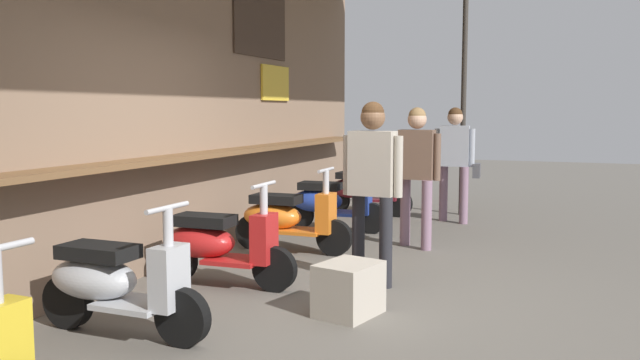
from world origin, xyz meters
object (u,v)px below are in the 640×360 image
Objects in this scene: scooter_maroon at (362,190)px; shopper_browsing at (417,162)px; merchandise_crate at (349,289)px; scooter_silver at (113,282)px; scooter_red at (216,244)px; scooter_blue at (329,202)px; shopper_passing at (372,172)px; shopper_with_handbag at (456,153)px; scooter_orange at (286,218)px.

shopper_browsing reaches higher than scooter_maroon.
scooter_maroon is at bearing 16.42° from merchandise_crate.
scooter_silver is at bearing -88.67° from scooter_maroon.
scooter_red is 2.83× the size of merchandise_crate.
scooter_blue is 0.83× the size of shopper_passing.
scooter_red is 4.41m from scooter_maroon.
shopper_with_handbag is 4.68m from merchandise_crate.
shopper_browsing is (0.77, -1.32, 0.62)m from scooter_orange.
merchandise_crate is (-1.93, -1.41, -0.18)m from scooter_orange.
scooter_silver is 0.83× the size of shopper_passing.
shopper_browsing reaches higher than scooter_silver.
shopper_passing reaches higher than scooter_maroon.
scooter_red is at bearing -27.95° from shopper_browsing.
scooter_red is (1.44, -0.00, 0.00)m from scooter_silver.
scooter_blue is (2.93, -0.00, 0.00)m from scooter_red.
shopper_browsing is at bearing 2.03° from merchandise_crate.
scooter_maroon is 0.83× the size of shopper_passing.
scooter_red and scooter_maroon have the same top height.
shopper_with_handbag reaches higher than scooter_maroon.
scooter_maroon is at bearing 78.06° from shopper_with_handbag.
scooter_blue and scooter_maroon have the same top height.
scooter_red is 4.51m from shopper_with_handbag.
scooter_maroon is at bearing -146.14° from shopper_browsing.
shopper_passing is at bearing 173.28° from shopper_with_handbag.
scooter_maroon reaches higher than merchandise_crate.
scooter_maroon is at bearing 88.12° from scooter_red.
shopper_browsing is (3.75, -1.32, 0.62)m from scooter_silver.
scooter_silver is 1.00× the size of scooter_red.
scooter_maroon is (2.86, -0.00, 0.00)m from scooter_orange.
scooter_silver is at bearing -91.22° from scooter_orange.
scooter_blue is at bearing -113.41° from shopper_browsing.
scooter_blue is (1.38, -0.00, 0.00)m from scooter_orange.
shopper_with_handbag reaches higher than scooter_red.
shopper_browsing is at bearing 71.66° from scooter_silver.
scooter_orange is 1.38m from scooter_blue.
shopper_browsing is 1.75m from shopper_passing.
scooter_red is 1.00× the size of scooter_orange.
merchandise_crate is at bearing -55.08° from scooter_orange.
scooter_blue is at bearing -88.66° from scooter_maroon.
shopper_passing reaches higher than shopper_with_handbag.
scooter_orange is at bearing 36.14° from merchandise_crate.
scooter_blue is at bearing 127.21° from shopper_with_handbag.
shopper_browsing reaches higher than scooter_blue.
shopper_passing is (-1.75, 0.01, 0.03)m from shopper_browsing.
scooter_maroon is 2.55m from shopper_browsing.
scooter_silver is at bearing 150.37° from shopper_passing.
scooter_blue is 2.03m from shopper_with_handbag.
scooter_silver is at bearing -91.88° from scooter_red.
shopper_passing is (0.57, -1.31, 0.65)m from scooter_red.
merchandise_crate is at bearing 174.97° from shopper_with_handbag.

